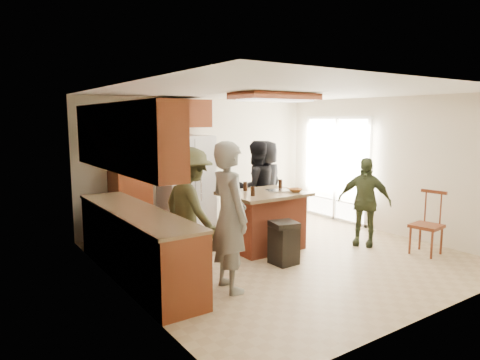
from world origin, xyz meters
TOP-DOWN VIEW (x-y plane):
  - room_shell at (4.37, 1.64)m, footprint 8.00×5.20m
  - person_front_left at (-1.40, -0.67)m, footprint 0.56×0.72m
  - person_behind_left at (0.40, 1.22)m, footprint 0.89×0.61m
  - person_behind_right at (0.87, 1.51)m, footprint 0.93×0.72m
  - person_side_right at (1.49, -0.34)m, footprint 0.83×0.97m
  - person_counter at (-1.48, 0.21)m, footprint 0.59×1.15m
  - left_cabinetry at (-2.24, 0.40)m, footprint 0.64×3.00m
  - back_wall_units at (-1.33, 2.20)m, footprint 1.80×0.60m
  - refrigerator at (-0.55, 2.12)m, footprint 0.90×0.76m
  - kitchen_island at (-0.01, 0.45)m, footprint 1.28×1.03m
  - island_items at (0.23, 0.38)m, footprint 0.96×0.70m
  - trash_bin at (-0.23, -0.32)m, footprint 0.43×0.43m
  - spindle_chair at (1.91, -1.23)m, footprint 0.47×0.47m

SIDE VIEW (x-z plane):
  - trash_bin at x=-0.23m, z-range 0.00..0.63m
  - spindle_chair at x=1.91m, z-range -0.04..0.95m
  - kitchen_island at x=-0.01m, z-range 0.01..0.94m
  - person_side_right at x=1.49m, z-range 0.00..1.48m
  - person_behind_right at x=0.87m, z-range 0.00..1.69m
  - person_behind_left at x=0.40m, z-range 0.00..1.72m
  - person_counter at x=-1.48m, z-range 0.00..1.73m
  - room_shell at x=4.37m, z-range -1.63..3.37m
  - refrigerator at x=-0.55m, z-range 0.00..1.80m
  - person_front_left at x=-1.40m, z-range 0.00..1.84m
  - left_cabinetry at x=-2.24m, z-range -0.19..2.11m
  - island_items at x=0.23m, z-range 0.89..1.04m
  - back_wall_units at x=-1.33m, z-range 0.15..2.60m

